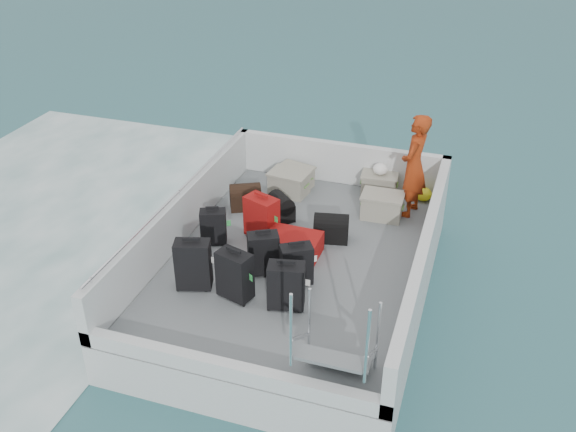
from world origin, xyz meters
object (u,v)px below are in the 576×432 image
Objects in this scene: crate_1 at (295,178)px; crate_2 at (379,185)px; suitcase_5 at (262,218)px; crate_3 at (382,207)px; suitcase_0 at (193,265)px; suitcase_7 at (296,265)px; crate_0 at (289,184)px; suitcase_2 at (213,227)px; suitcase_3 at (235,276)px; suitcase_4 at (263,254)px; suitcase_8 at (293,244)px; passenger at (414,166)px; suitcase_6 at (286,286)px.

crate_2 is (1.38, 0.18, 0.00)m from crate_1.
suitcase_5 is 1.91m from crate_3.
suitcase_0 is 3.12m from crate_1.
suitcase_7 is 0.97× the size of crate_0.
crate_0 is at bearing 51.00° from suitcase_2.
suitcase_3 is 1.10× the size of suitcase_4.
crate_2 is (1.40, 0.46, -0.01)m from crate_0.
suitcase_2 is at bearing -105.81° from crate_1.
suitcase_5 is at bearing 57.98° from suitcase_0.
suitcase_3 is 3.51m from crate_2.
suitcase_5 is 1.24m from suitcase_7.
suitcase_7 is at bearing -27.36° from suitcase_5.
suitcase_0 reaches higher than crate_2.
suitcase_5 is 0.65m from suitcase_8.
suitcase_0 is at bearing -28.83° from passenger.
crate_3 is (1.94, 2.54, -0.16)m from suitcase_0.
passenger is at bearing 56.74° from suitcase_6.
crate_3 is (2.14, 1.49, -0.08)m from suitcase_2.
passenger is (0.57, -0.46, 0.64)m from crate_2.
suitcase_6 is at bearing -165.18° from suitcase_8.
crate_3 is at bearing -19.16° from crate_1.
suitcase_2 is 1.05m from suitcase_4.
suitcase_6 reaches higher than suitcase_8.
suitcase_8 is 1.70m from crate_3.
crate_0 is (-0.22, 2.84, -0.15)m from suitcase_3.
suitcase_6 is 3.22m from crate_1.
suitcase_6 is 0.50m from suitcase_7.
suitcase_2 is 1.53m from suitcase_7.
crate_0 reaches higher than suitcase_8.
suitcase_0 is at bearing 167.27° from suitcase_6.
suitcase_0 is 0.94m from suitcase_4.
crate_0 is (0.56, 1.76, -0.09)m from suitcase_2.
suitcase_7 is at bearing -43.29° from suitcase_2.
suitcase_3 is at bearing 163.18° from suitcase_8.
suitcase_2 is 0.97× the size of crate_2.
crate_2 is (1.18, 3.30, -0.17)m from suitcase_3.
suitcase_2 is at bearing 84.32° from suitcase_0.
suitcase_7 is (1.42, -0.57, 0.02)m from suitcase_2.
crate_3 is at bearing 31.05° from suitcase_4.
suitcase_5 reaches higher than suitcase_4.
suitcase_2 is at bearing 96.09° from suitcase_8.
suitcase_7 is 2.18m from crate_3.
crate_0 is 0.99× the size of crate_3.
suitcase_7 is at bearing -38.40° from suitcase_4.
crate_2 is at bearing 87.49° from suitcase_3.
suitcase_6 is 0.82× the size of suitcase_8.
suitcase_3 is (0.78, -1.09, 0.07)m from suitcase_2.
crate_0 is at bearing 111.52° from suitcase_3.
passenger reaches higher than suitcase_4.
suitcase_0 is 3.72m from crate_2.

